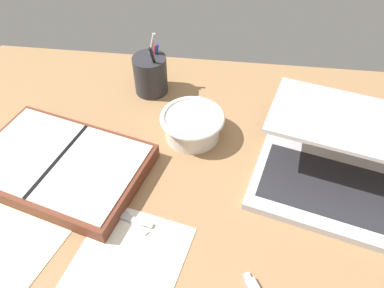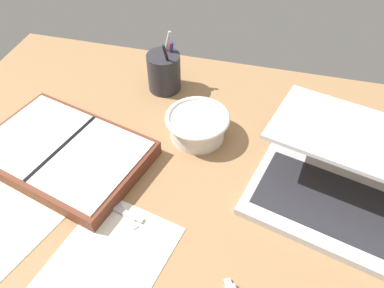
{
  "view_description": "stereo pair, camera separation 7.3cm",
  "coord_description": "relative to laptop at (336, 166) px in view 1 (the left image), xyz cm",
  "views": [
    {
      "loc": [
        5.55,
        -49.89,
        68.33
      ],
      "look_at": [
        -1.41,
        6.44,
        9.0
      ],
      "focal_mm": 35.0,
      "sensor_mm": 36.0,
      "label": 1
    },
    {
      "loc": [
        12.73,
        -48.53,
        68.33
      ],
      "look_at": [
        -1.41,
        6.44,
        9.0
      ],
      "focal_mm": 35.0,
      "sensor_mm": 36.0,
      "label": 2
    }
  ],
  "objects": [
    {
      "name": "paper_sheet_beside_planner",
      "position": [
        -64.25,
        -22.16,
        -5.08
      ],
      "size": [
        25.46,
        26.83,
        0.16
      ],
      "primitive_type": "cube",
      "rotation": [
        0.0,
        0.0,
        -0.31
      ],
      "color": "#F4EFB2",
      "rests_on": "desk_top"
    },
    {
      "name": "pen_cup",
      "position": [
        -46.01,
        27.2,
        0.31
      ],
      "size": [
        9.16,
        9.16,
        16.46
      ],
      "color": "#28282D",
      "rests_on": "desk_top"
    },
    {
      "name": "paper_sheet_front",
      "position": [
        -40.87,
        -26.91,
        -5.08
      ],
      "size": [
        25.2,
        30.31,
        0.16
      ],
      "primitive_type": "cube",
      "rotation": [
        0.0,
        0.0,
        -0.21
      ],
      "color": "silver",
      "rests_on": "desk_top"
    },
    {
      "name": "bowl",
      "position": [
        -32.42,
        10.56,
        -1.52
      ],
      "size": [
        15.73,
        15.73,
        6.57
      ],
      "color": "silver",
      "rests_on": "desk_top"
    },
    {
      "name": "planner",
      "position": [
        -60.63,
        -4.64,
        -3.14
      ],
      "size": [
        42.66,
        33.8,
        4.23
      ],
      "rotation": [
        0.0,
        0.0,
        -0.26
      ],
      "color": "brown",
      "rests_on": "desk_top"
    },
    {
      "name": "laptop",
      "position": [
        0.0,
        0.0,
        0.0
      ],
      "size": [
        39.84,
        39.25,
        14.45
      ],
      "rotation": [
        0.0,
        0.0,
        -0.25
      ],
      "color": "#B7B7BC",
      "rests_on": "desk_top"
    },
    {
      "name": "desk_top",
      "position": [
        -29.9,
        -5.58,
        -6.16
      ],
      "size": [
        140.0,
        100.0,
        2.0
      ],
      "primitive_type": "cube",
      "color": "#936D47",
      "rests_on": "ground"
    },
    {
      "name": "scissors",
      "position": [
        -45.67,
        -13.81,
        -4.83
      ],
      "size": [
        12.43,
        8.76,
        0.8
      ],
      "rotation": [
        0.0,
        0.0,
        -0.43
      ],
      "color": "#B7B7BC",
      "rests_on": "desk_top"
    }
  ]
}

